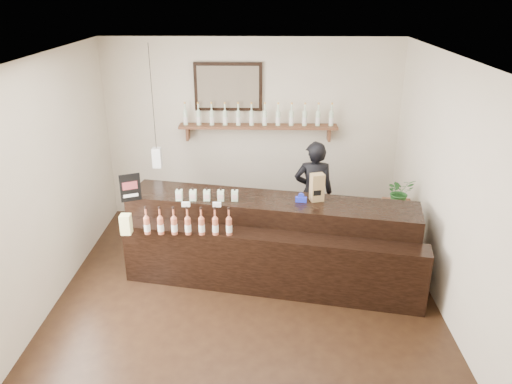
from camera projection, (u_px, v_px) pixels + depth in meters
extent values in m
plane|color=black|center=(246.00, 301.00, 5.95)|extent=(5.00, 5.00, 0.00)
plane|color=beige|center=(252.00, 131.00, 7.72)|extent=(4.50, 0.00, 4.50)
plane|color=beige|center=(227.00, 346.00, 3.10)|extent=(4.50, 0.00, 4.50)
plane|color=beige|center=(40.00, 191.00, 5.46)|extent=(0.00, 5.00, 5.00)
plane|color=beige|center=(453.00, 194.00, 5.36)|extent=(0.00, 5.00, 5.00)
plane|color=white|center=(243.00, 60.00, 4.87)|extent=(5.00, 5.00, 0.00)
cube|color=brown|center=(258.00, 126.00, 7.56)|extent=(2.40, 0.25, 0.04)
cube|color=brown|center=(188.00, 133.00, 7.65)|extent=(0.04, 0.20, 0.20)
cube|color=brown|center=(329.00, 134.00, 7.61)|extent=(0.04, 0.20, 0.20)
cube|color=black|center=(228.00, 87.00, 7.44)|extent=(1.02, 0.04, 0.72)
cube|color=#44382C|center=(228.00, 87.00, 7.41)|extent=(0.92, 0.01, 0.62)
cube|color=white|center=(157.00, 158.00, 6.97)|extent=(0.12, 0.12, 0.28)
cylinder|color=black|center=(152.00, 97.00, 6.65)|extent=(0.01, 0.01, 1.41)
cylinder|color=silver|center=(185.00, 118.00, 7.53)|extent=(0.07, 0.07, 0.20)
cone|color=silver|center=(185.00, 110.00, 7.49)|extent=(0.07, 0.07, 0.05)
cylinder|color=silver|center=(185.00, 106.00, 7.46)|extent=(0.02, 0.02, 0.07)
cylinder|color=gold|center=(185.00, 103.00, 7.45)|extent=(0.03, 0.03, 0.02)
cylinder|color=white|center=(186.00, 119.00, 7.54)|extent=(0.07, 0.07, 0.09)
cylinder|color=silver|center=(199.00, 118.00, 7.53)|extent=(0.07, 0.07, 0.20)
cone|color=silver|center=(198.00, 110.00, 7.48)|extent=(0.07, 0.07, 0.05)
cylinder|color=silver|center=(198.00, 106.00, 7.46)|extent=(0.02, 0.02, 0.07)
cylinder|color=gold|center=(198.00, 103.00, 7.44)|extent=(0.03, 0.03, 0.02)
cylinder|color=white|center=(199.00, 120.00, 7.54)|extent=(0.07, 0.07, 0.09)
cylinder|color=silver|center=(212.00, 118.00, 7.53)|extent=(0.07, 0.07, 0.20)
cone|color=silver|center=(212.00, 110.00, 7.48)|extent=(0.07, 0.07, 0.05)
cylinder|color=silver|center=(211.00, 106.00, 7.45)|extent=(0.02, 0.02, 0.07)
cylinder|color=gold|center=(211.00, 103.00, 7.44)|extent=(0.03, 0.03, 0.02)
cylinder|color=white|center=(212.00, 120.00, 7.53)|extent=(0.07, 0.07, 0.09)
cylinder|color=silver|center=(225.00, 118.00, 7.52)|extent=(0.07, 0.07, 0.20)
cone|color=silver|center=(225.00, 110.00, 7.47)|extent=(0.07, 0.07, 0.05)
cylinder|color=silver|center=(225.00, 106.00, 7.45)|extent=(0.02, 0.02, 0.07)
cylinder|color=gold|center=(225.00, 103.00, 7.43)|extent=(0.03, 0.03, 0.02)
cylinder|color=white|center=(225.00, 120.00, 7.53)|extent=(0.07, 0.07, 0.09)
cylinder|color=silver|center=(238.00, 118.00, 7.52)|extent=(0.07, 0.07, 0.20)
cone|color=silver|center=(238.00, 110.00, 7.47)|extent=(0.07, 0.07, 0.05)
cylinder|color=silver|center=(238.00, 106.00, 7.45)|extent=(0.02, 0.02, 0.07)
cylinder|color=gold|center=(238.00, 103.00, 7.43)|extent=(0.03, 0.03, 0.02)
cylinder|color=white|center=(238.00, 120.00, 7.53)|extent=(0.07, 0.07, 0.09)
cylinder|color=silver|center=(252.00, 119.00, 7.51)|extent=(0.07, 0.07, 0.20)
cone|color=silver|center=(251.00, 110.00, 7.46)|extent=(0.07, 0.07, 0.05)
cylinder|color=silver|center=(251.00, 106.00, 7.44)|extent=(0.02, 0.02, 0.07)
cylinder|color=gold|center=(251.00, 103.00, 7.42)|extent=(0.03, 0.03, 0.02)
cylinder|color=white|center=(252.00, 120.00, 7.52)|extent=(0.07, 0.07, 0.09)
cylinder|color=silver|center=(265.00, 119.00, 7.51)|extent=(0.07, 0.07, 0.20)
cone|color=silver|center=(265.00, 110.00, 7.46)|extent=(0.07, 0.07, 0.05)
cylinder|color=silver|center=(265.00, 106.00, 7.44)|extent=(0.02, 0.02, 0.07)
cylinder|color=gold|center=(265.00, 103.00, 7.42)|extent=(0.03, 0.03, 0.02)
cylinder|color=white|center=(265.00, 120.00, 7.52)|extent=(0.07, 0.07, 0.09)
cylinder|color=silver|center=(278.00, 119.00, 7.51)|extent=(0.07, 0.07, 0.20)
cone|color=silver|center=(278.00, 110.00, 7.46)|extent=(0.07, 0.07, 0.05)
cylinder|color=silver|center=(278.00, 106.00, 7.43)|extent=(0.02, 0.02, 0.07)
cylinder|color=gold|center=(278.00, 103.00, 7.42)|extent=(0.03, 0.03, 0.02)
cylinder|color=white|center=(278.00, 120.00, 7.51)|extent=(0.07, 0.07, 0.09)
cylinder|color=silver|center=(291.00, 119.00, 7.50)|extent=(0.07, 0.07, 0.20)
cone|color=silver|center=(292.00, 110.00, 7.45)|extent=(0.07, 0.07, 0.05)
cylinder|color=silver|center=(292.00, 106.00, 7.43)|extent=(0.02, 0.02, 0.07)
cylinder|color=gold|center=(292.00, 103.00, 7.41)|extent=(0.03, 0.03, 0.02)
cylinder|color=white|center=(291.00, 120.00, 7.51)|extent=(0.07, 0.07, 0.09)
cylinder|color=silver|center=(305.00, 119.00, 7.50)|extent=(0.07, 0.07, 0.20)
cone|color=silver|center=(305.00, 111.00, 7.45)|extent=(0.07, 0.07, 0.05)
cylinder|color=silver|center=(305.00, 107.00, 7.42)|extent=(0.02, 0.02, 0.07)
cylinder|color=gold|center=(305.00, 103.00, 7.41)|extent=(0.03, 0.03, 0.02)
cylinder|color=white|center=(305.00, 120.00, 7.50)|extent=(0.07, 0.07, 0.09)
cylinder|color=silver|center=(318.00, 119.00, 7.49)|extent=(0.07, 0.07, 0.20)
cone|color=silver|center=(318.00, 111.00, 7.44)|extent=(0.07, 0.07, 0.05)
cylinder|color=silver|center=(319.00, 107.00, 7.42)|extent=(0.02, 0.02, 0.07)
cylinder|color=gold|center=(319.00, 103.00, 7.40)|extent=(0.03, 0.03, 0.02)
cylinder|color=white|center=(318.00, 120.00, 7.50)|extent=(0.07, 0.07, 0.09)
cylinder|color=silver|center=(331.00, 119.00, 7.49)|extent=(0.07, 0.07, 0.20)
cone|color=silver|center=(332.00, 111.00, 7.44)|extent=(0.07, 0.07, 0.05)
cylinder|color=silver|center=(332.00, 107.00, 7.42)|extent=(0.02, 0.02, 0.07)
cylinder|color=gold|center=(332.00, 104.00, 7.40)|extent=(0.03, 0.03, 0.02)
cylinder|color=white|center=(331.00, 120.00, 7.50)|extent=(0.07, 0.07, 0.09)
cube|color=black|center=(270.00, 236.00, 6.39)|extent=(3.70, 1.32, 1.02)
cube|color=black|center=(270.00, 263.00, 5.99)|extent=(3.64, 1.00, 0.77)
cube|color=white|center=(186.00, 204.00, 5.99)|extent=(0.10, 0.04, 0.05)
cube|color=white|center=(217.00, 205.00, 5.98)|extent=(0.10, 0.04, 0.05)
cube|color=#F4F797|center=(126.00, 229.00, 5.86)|extent=(0.12, 0.12, 0.12)
cube|color=#F4F797|center=(125.00, 220.00, 5.81)|extent=(0.12, 0.12, 0.12)
cube|color=silver|center=(179.00, 195.00, 6.14)|extent=(0.08, 0.08, 0.13)
cube|color=beige|center=(179.00, 197.00, 6.10)|extent=(0.07, 0.00, 0.06)
cylinder|color=black|center=(179.00, 189.00, 6.11)|extent=(0.02, 0.02, 0.03)
cube|color=silver|center=(193.00, 195.00, 6.14)|extent=(0.08, 0.08, 0.13)
cube|color=beige|center=(193.00, 197.00, 6.10)|extent=(0.07, 0.00, 0.06)
cylinder|color=black|center=(193.00, 189.00, 6.11)|extent=(0.02, 0.02, 0.03)
cube|color=silver|center=(207.00, 195.00, 6.14)|extent=(0.08, 0.08, 0.13)
cube|color=beige|center=(207.00, 197.00, 6.09)|extent=(0.07, 0.00, 0.06)
cylinder|color=black|center=(207.00, 189.00, 6.10)|extent=(0.02, 0.02, 0.03)
cube|color=silver|center=(221.00, 195.00, 6.13)|extent=(0.08, 0.08, 0.13)
cube|color=beige|center=(220.00, 197.00, 6.09)|extent=(0.07, 0.00, 0.06)
cylinder|color=black|center=(221.00, 189.00, 6.10)|extent=(0.02, 0.02, 0.03)
cube|color=silver|center=(235.00, 196.00, 6.13)|extent=(0.08, 0.08, 0.13)
cube|color=beige|center=(234.00, 197.00, 6.09)|extent=(0.07, 0.00, 0.06)
cylinder|color=black|center=(235.00, 189.00, 6.10)|extent=(0.02, 0.02, 0.03)
cylinder|color=#B65A3D|center=(147.00, 226.00, 5.84)|extent=(0.07, 0.07, 0.20)
cone|color=#B65A3D|center=(146.00, 216.00, 5.79)|extent=(0.07, 0.07, 0.05)
cylinder|color=#B65A3D|center=(146.00, 211.00, 5.77)|extent=(0.02, 0.02, 0.07)
cylinder|color=black|center=(145.00, 208.00, 5.75)|extent=(0.03, 0.03, 0.02)
cylinder|color=white|center=(147.00, 227.00, 5.85)|extent=(0.07, 0.07, 0.09)
cylinder|color=#B65A3D|center=(161.00, 226.00, 5.83)|extent=(0.07, 0.07, 0.20)
cone|color=#B65A3D|center=(160.00, 216.00, 5.79)|extent=(0.07, 0.07, 0.05)
cylinder|color=#B65A3D|center=(159.00, 211.00, 5.76)|extent=(0.02, 0.02, 0.07)
cylinder|color=black|center=(159.00, 208.00, 5.74)|extent=(0.03, 0.03, 0.02)
cylinder|color=white|center=(161.00, 228.00, 5.84)|extent=(0.07, 0.07, 0.09)
cylinder|color=#B65A3D|center=(174.00, 226.00, 5.83)|extent=(0.07, 0.07, 0.20)
cone|color=#B65A3D|center=(174.00, 216.00, 5.78)|extent=(0.07, 0.07, 0.05)
cylinder|color=#B65A3D|center=(173.00, 212.00, 5.76)|extent=(0.02, 0.02, 0.07)
cylinder|color=black|center=(173.00, 208.00, 5.74)|extent=(0.03, 0.03, 0.02)
cylinder|color=white|center=(174.00, 228.00, 5.84)|extent=(0.07, 0.07, 0.09)
cylinder|color=#B65A3D|center=(188.00, 226.00, 5.83)|extent=(0.07, 0.07, 0.20)
cone|color=#B65A3D|center=(187.00, 216.00, 5.78)|extent=(0.07, 0.07, 0.05)
cylinder|color=#B65A3D|center=(187.00, 212.00, 5.76)|extent=(0.02, 0.02, 0.07)
cylinder|color=black|center=(187.00, 208.00, 5.74)|extent=(0.03, 0.03, 0.02)
cylinder|color=white|center=(188.00, 228.00, 5.84)|extent=(0.07, 0.07, 0.09)
cylinder|color=#B65A3D|center=(202.00, 226.00, 5.82)|extent=(0.07, 0.07, 0.20)
cone|color=#B65A3D|center=(201.00, 217.00, 5.78)|extent=(0.07, 0.07, 0.05)
cylinder|color=#B65A3D|center=(201.00, 212.00, 5.75)|extent=(0.02, 0.02, 0.07)
cylinder|color=black|center=(201.00, 208.00, 5.73)|extent=(0.03, 0.03, 0.02)
cylinder|color=white|center=(202.00, 228.00, 5.83)|extent=(0.07, 0.07, 0.09)
cylinder|color=#B65A3D|center=(215.00, 227.00, 5.82)|extent=(0.07, 0.07, 0.20)
cone|color=#B65A3D|center=(215.00, 217.00, 5.77)|extent=(0.07, 0.07, 0.05)
cylinder|color=#B65A3D|center=(215.00, 212.00, 5.75)|extent=(0.02, 0.02, 0.07)
cylinder|color=black|center=(215.00, 208.00, 5.73)|extent=(0.03, 0.03, 0.02)
cylinder|color=white|center=(215.00, 228.00, 5.83)|extent=(0.07, 0.07, 0.09)
cylinder|color=#B65A3D|center=(229.00, 227.00, 5.82)|extent=(0.07, 0.07, 0.20)
cone|color=#B65A3D|center=(229.00, 217.00, 5.77)|extent=(0.07, 0.07, 0.05)
cylinder|color=#B65A3D|center=(229.00, 212.00, 5.75)|extent=(0.02, 0.02, 0.07)
cylinder|color=black|center=(229.00, 208.00, 5.73)|extent=(0.03, 0.03, 0.02)
cylinder|color=white|center=(229.00, 228.00, 5.82)|extent=(0.07, 0.07, 0.09)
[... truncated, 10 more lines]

